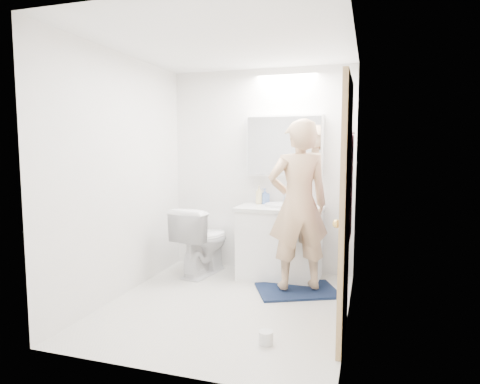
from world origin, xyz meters
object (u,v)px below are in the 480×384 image
at_px(person, 298,205).
at_px(soap_bottle_b, 265,196).
at_px(toilet_paper_roll, 266,338).
at_px(toothbrush_cup, 300,202).
at_px(medicine_cabinet, 285,146).
at_px(toilet, 203,240).
at_px(soap_bottle_a, 259,195).
at_px(vanity_cabinet, 280,244).

bearing_deg(person, soap_bottle_b, -74.71).
relative_size(soap_bottle_b, toilet_paper_roll, 1.67).
xyz_separation_m(soap_bottle_b, toothbrush_cup, (0.42, -0.02, -0.05)).
bearing_deg(medicine_cabinet, toilet, -160.13).
bearing_deg(person, medicine_cabinet, -91.18).
bearing_deg(toilet_paper_roll, soap_bottle_a, 106.64).
relative_size(medicine_cabinet, person, 0.51).
bearing_deg(toilet, person, 175.35).
height_order(vanity_cabinet, medicine_cabinet, medicine_cabinet).
height_order(medicine_cabinet, toilet, medicine_cabinet).
xyz_separation_m(soap_bottle_a, toothbrush_cup, (0.49, 0.01, -0.06)).
xyz_separation_m(medicine_cabinet, toilet_paper_roll, (0.24, -1.83, -1.45)).
bearing_deg(soap_bottle_b, toilet, -156.41).
relative_size(vanity_cabinet, toothbrush_cup, 9.39).
bearing_deg(person, vanity_cabinet, -81.30).
xyz_separation_m(medicine_cabinet, person, (0.27, -0.61, -0.60)).
height_order(toilet, soap_bottle_a, soap_bottle_a).
height_order(soap_bottle_a, toothbrush_cup, soap_bottle_a).
relative_size(toilet, toilet_paper_roll, 7.26).
bearing_deg(vanity_cabinet, medicine_cabinet, 90.38).
xyz_separation_m(person, toilet_paper_roll, (-0.03, -1.21, -0.85)).
height_order(toilet, soap_bottle_b, soap_bottle_b).
relative_size(person, soap_bottle_b, 9.34).
height_order(soap_bottle_b, toilet_paper_roll, soap_bottle_b).
bearing_deg(toilet_paper_roll, toothbrush_cup, 91.25).
height_order(vanity_cabinet, soap_bottle_b, soap_bottle_b).
xyz_separation_m(vanity_cabinet, medicine_cabinet, (-0.00, 0.21, 1.11)).
bearing_deg(soap_bottle_a, toilet_paper_roll, -73.36).
height_order(toilet, toilet_paper_roll, toilet).
bearing_deg(toothbrush_cup, soap_bottle_a, -178.83).
xyz_separation_m(soap_bottle_a, toilet_paper_roll, (0.53, -1.77, -0.88)).
bearing_deg(toothbrush_cup, person, -82.94).
distance_m(vanity_cabinet, soap_bottle_a, 0.63).
xyz_separation_m(vanity_cabinet, toilet_paper_roll, (0.24, -1.62, -0.34)).
xyz_separation_m(vanity_cabinet, toothbrush_cup, (0.20, 0.16, 0.47)).
bearing_deg(toothbrush_cup, medicine_cabinet, 166.01).
xyz_separation_m(medicine_cabinet, soap_bottle_b, (-0.22, -0.03, -0.59)).
xyz_separation_m(toothbrush_cup, toilet_paper_roll, (0.04, -1.78, -0.81)).
bearing_deg(soap_bottle_b, soap_bottle_a, -155.03).
xyz_separation_m(toilet, toothbrush_cup, (1.10, 0.28, 0.47)).
distance_m(toilet, person, 1.31).
bearing_deg(vanity_cabinet, soap_bottle_b, 141.39).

